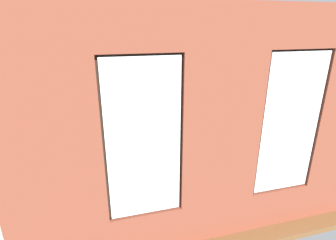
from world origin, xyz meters
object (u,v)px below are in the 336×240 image
object	(u,v)px
remote_silver	(142,137)
potted_plant_between_couches	(233,169)
remote_black	(135,142)
papasan_chair	(150,116)
potted_plant_foreground_right	(74,117)
potted_plant_corner_far_left	(318,162)
couch_by_window	(155,201)
media_console	(57,165)
table_plant_small	(149,133)
cup_ceramic	(154,138)
potted_plant_near_tv	(79,164)
tv_flatscreen	(53,140)
potted_plant_mid_room_small	(179,128)
potted_plant_by_left_couch	(215,122)
candle_jar	(162,132)
couch_left	(254,140)
coffee_table	(149,140)

from	to	relation	value
remote_silver	potted_plant_between_couches	world-z (taller)	potted_plant_between_couches
remote_black	papasan_chair	size ratio (longest dim) A/B	0.17
potted_plant_foreground_right	potted_plant_corner_far_left	world-z (taller)	potted_plant_foreground_right
couch_by_window	potted_plant_foreground_right	size ratio (longest dim) A/B	1.62
media_console	couch_by_window	bearing A→B (deg)	132.35
table_plant_small	potted_plant_corner_far_left	world-z (taller)	potted_plant_corner_far_left
cup_ceramic	remote_silver	size ratio (longest dim) A/B	0.50
potted_plant_corner_far_left	potted_plant_near_tv	bearing A→B (deg)	-13.98
tv_flatscreen	potted_plant_foreground_right	size ratio (longest dim) A/B	0.90
potted_plant_foreground_right	potted_plant_mid_room_small	distance (m)	3.13
cup_ceramic	potted_plant_by_left_couch	xyz separation A→B (m)	(-2.20, -1.03, -0.15)
tv_flatscreen	potted_plant_near_tv	distance (m)	1.12
remote_black	tv_flatscreen	world-z (taller)	tv_flatscreen
potted_plant_between_couches	potted_plant_mid_room_small	world-z (taller)	potted_plant_between_couches
tv_flatscreen	potted_plant_by_left_couch	distance (m)	4.72
candle_jar	potted_plant_mid_room_small	bearing A→B (deg)	-150.61
remote_black	potted_plant_between_couches	bearing A→B (deg)	-46.56
potted_plant_by_left_couch	couch_left	bearing A→B (deg)	104.96
couch_left	papasan_chair	distance (m)	3.26
couch_by_window	potted_plant_mid_room_small	distance (m)	3.21
remote_black	potted_plant_corner_far_left	bearing A→B (deg)	-26.40
potted_plant_by_left_couch	papasan_chair	bearing A→B (deg)	-22.96
coffee_table	potted_plant_between_couches	size ratio (longest dim) A/B	1.27
remote_silver	remote_black	bearing A→B (deg)	-31.32
potted_plant_corner_far_left	potted_plant_mid_room_small	bearing A→B (deg)	-58.12
potted_plant_between_couches	couch_by_window	bearing A→B (deg)	1.94
couch_left	potted_plant_between_couches	bearing A→B (deg)	-43.49
table_plant_small	remote_silver	xyz separation A→B (m)	(0.17, -0.11, -0.13)
candle_jar	potted_plant_by_left_couch	size ratio (longest dim) A/B	0.22
potted_plant_mid_room_small	remote_silver	bearing A→B (deg)	18.70
coffee_table	table_plant_small	bearing A→B (deg)	135.00
couch_by_window	potted_plant_between_couches	world-z (taller)	potted_plant_between_couches
tv_flatscreen	potted_plant_between_couches	distance (m)	3.82
potted_plant_near_tv	potted_plant_mid_room_small	size ratio (longest dim) A/B	1.83
couch_left	remote_black	size ratio (longest dim) A/B	12.42
candle_jar	tv_flatscreen	world-z (taller)	tv_flatscreen
media_console	potted_plant_corner_far_left	distance (m)	5.49
remote_silver	remote_black	world-z (taller)	same
couch_left	cup_ceramic	world-z (taller)	couch_left
coffee_table	tv_flatscreen	xyz separation A→B (m)	(2.21, 0.42, 0.45)
remote_black	papasan_chair	xyz separation A→B (m)	(-0.79, -1.84, -0.02)
couch_left	remote_black	bearing A→B (deg)	-99.53
tv_flatscreen	potted_plant_corner_far_left	size ratio (longest dim) A/B	1.15
tv_flatscreen	papasan_chair	world-z (taller)	tv_flatscreen
potted_plant_foreground_right	potted_plant_between_couches	xyz separation A→B (m)	(-2.98, 4.05, 0.06)
potted_plant_mid_room_small	potted_plant_between_couches	bearing A→B (deg)	92.08
candle_jar	media_console	xyz separation A→B (m)	(2.57, 0.57, -0.27)
couch_left	table_plant_small	distance (m)	2.77
candle_jar	cup_ceramic	bearing A→B (deg)	46.62
cup_ceramic	remote_silver	world-z (taller)	cup_ceramic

